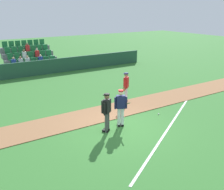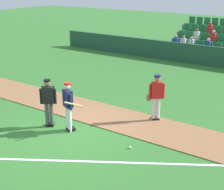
# 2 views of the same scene
# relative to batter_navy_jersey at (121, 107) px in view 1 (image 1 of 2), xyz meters

# --- Properties ---
(ground_plane) EXTENTS (80.00, 80.00, 0.00)m
(ground_plane) POSITION_rel_batter_navy_jersey_xyz_m (-0.09, -0.13, -0.97)
(ground_plane) COLOR #33702D
(infield_dirt_path) EXTENTS (28.00, 2.02, 0.03)m
(infield_dirt_path) POSITION_rel_batter_navy_jersey_xyz_m (-0.09, 1.79, -0.95)
(infield_dirt_path) COLOR #936642
(infield_dirt_path) RESTS_ON ground
(foul_line_chalk) EXTENTS (10.31, 6.30, 0.01)m
(foul_line_chalk) POSITION_rel_batter_navy_jersey_xyz_m (2.91, -0.63, -0.96)
(foul_line_chalk) COLOR white
(foul_line_chalk) RESTS_ON ground
(dugout_fence) EXTENTS (20.00, 0.16, 1.21)m
(dugout_fence) POSITION_rel_batter_navy_jersey_xyz_m (-0.09, 11.63, -0.37)
(dugout_fence) COLOR #234C38
(dugout_fence) RESTS_ON ground
(stadium_bleachers) EXTENTS (4.45, 3.80, 2.45)m
(stadium_bleachers) POSITION_rel_batter_navy_jersey_xyz_m (-0.10, 13.91, -0.23)
(stadium_bleachers) COLOR slate
(stadium_bleachers) RESTS_ON ground
(batter_navy_jersey) EXTENTS (0.62, 0.80, 1.76)m
(batter_navy_jersey) POSITION_rel_batter_navy_jersey_xyz_m (0.00, 0.00, 0.00)
(batter_navy_jersey) COLOR white
(batter_navy_jersey) RESTS_ON ground
(umpire_home_plate) EXTENTS (0.53, 0.47, 1.76)m
(umpire_home_plate) POSITION_rel_batter_navy_jersey_xyz_m (-0.82, -0.11, 0.03)
(umpire_home_plate) COLOR #4C4C4C
(umpire_home_plate) RESTS_ON ground
(runner_red_jersey) EXTENTS (0.59, 0.48, 1.76)m
(runner_red_jersey) POSITION_rel_batter_navy_jersey_xyz_m (2.06, 2.49, -0.01)
(runner_red_jersey) COLOR silver
(runner_red_jersey) RESTS_ON ground
(baseball) EXTENTS (0.07, 0.07, 0.07)m
(baseball) POSITION_rel_batter_navy_jersey_xyz_m (2.43, 0.10, -0.93)
(baseball) COLOR white
(baseball) RESTS_ON ground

